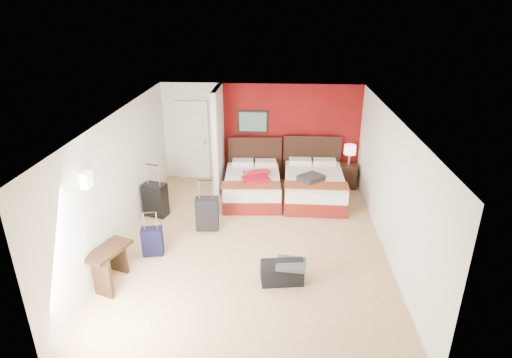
# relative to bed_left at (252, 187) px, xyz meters

# --- Properties ---
(ground) EXTENTS (6.50, 6.50, 0.00)m
(ground) POSITION_rel_bed_left_xyz_m (0.14, -2.02, -0.28)
(ground) COLOR #D7B484
(ground) RESTS_ON ground
(room_walls) EXTENTS (5.02, 6.52, 2.50)m
(room_walls) POSITION_rel_bed_left_xyz_m (-1.27, -0.60, 0.98)
(room_walls) COLOR silver
(room_walls) RESTS_ON ground
(red_accent_panel) EXTENTS (3.50, 0.04, 2.50)m
(red_accent_panel) POSITION_rel_bed_left_xyz_m (0.89, 1.21, 0.97)
(red_accent_panel) COLOR maroon
(red_accent_panel) RESTS_ON ground
(partition_wall) EXTENTS (0.12, 1.20, 2.50)m
(partition_wall) POSITION_rel_bed_left_xyz_m (-0.86, 0.59, 0.97)
(partition_wall) COLOR silver
(partition_wall) RESTS_ON ground
(entry_door) EXTENTS (0.82, 0.06, 2.05)m
(entry_door) POSITION_rel_bed_left_xyz_m (-1.61, 1.18, 0.75)
(entry_door) COLOR silver
(entry_door) RESTS_ON ground
(bed_left) EXTENTS (1.40, 1.92, 0.56)m
(bed_left) POSITION_rel_bed_left_xyz_m (0.00, 0.00, 0.00)
(bed_left) COLOR silver
(bed_left) RESTS_ON ground
(bed_right) EXTENTS (1.41, 1.99, 0.59)m
(bed_right) POSITION_rel_bed_left_xyz_m (1.45, 0.02, 0.02)
(bed_right) COLOR silver
(bed_right) RESTS_ON ground
(red_suitcase_open) EXTENTS (0.83, 0.96, 0.10)m
(red_suitcase_open) POSITION_rel_bed_left_xyz_m (0.10, -0.10, 0.33)
(red_suitcase_open) COLOR #AC0E1C
(red_suitcase_open) RESTS_ON bed_left
(jacket_bundle) EXTENTS (0.67, 0.66, 0.13)m
(jacket_bundle) POSITION_rel_bed_left_xyz_m (1.35, -0.28, 0.38)
(jacket_bundle) COLOR #313135
(jacket_bundle) RESTS_ON bed_right
(nightstand) EXTENTS (0.44, 0.44, 0.59)m
(nightstand) POSITION_rel_bed_left_xyz_m (2.35, 0.79, 0.02)
(nightstand) COLOR black
(nightstand) RESTS_ON ground
(table_lamp) EXTENTS (0.34, 0.34, 0.51)m
(table_lamp) POSITION_rel_bed_left_xyz_m (2.35, 0.79, 0.57)
(table_lamp) COLOR silver
(table_lamp) RESTS_ON nightstand
(suitcase_black) EXTENTS (0.55, 0.43, 0.73)m
(suitcase_black) POSITION_rel_bed_left_xyz_m (-2.03, -1.04, 0.09)
(suitcase_black) COLOR black
(suitcase_black) RESTS_ON ground
(suitcase_charcoal) EXTENTS (0.47, 0.31, 0.67)m
(suitcase_charcoal) POSITION_rel_bed_left_xyz_m (-0.82, -1.57, 0.06)
(suitcase_charcoal) COLOR black
(suitcase_charcoal) RESTS_ON ground
(suitcase_navy) EXTENTS (0.41, 0.29, 0.52)m
(suitcase_navy) POSITION_rel_bed_left_xyz_m (-1.67, -2.57, -0.02)
(suitcase_navy) COLOR black
(suitcase_navy) RESTS_ON ground
(duffel_bag) EXTENTS (0.74, 0.46, 0.35)m
(duffel_bag) POSITION_rel_bed_left_xyz_m (0.70, -3.24, -0.10)
(duffel_bag) COLOR black
(duffel_bag) RESTS_ON ground
(jacket_draped) EXTENTS (0.52, 0.45, 0.06)m
(jacket_draped) POSITION_rel_bed_left_xyz_m (0.85, -3.29, 0.11)
(jacket_draped) COLOR #3D3E43
(jacket_draped) RESTS_ON duffel_bag
(desk) EXTENTS (0.65, 0.88, 0.66)m
(desk) POSITION_rel_bed_left_xyz_m (-2.12, -3.45, 0.05)
(desk) COLOR black
(desk) RESTS_ON ground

